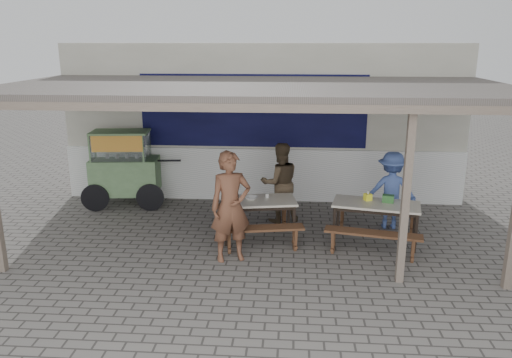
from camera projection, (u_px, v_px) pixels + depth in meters
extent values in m
plane|color=#66615C|center=(251.00, 252.00, 8.67)|extent=(60.00, 60.00, 0.00)
cube|color=beige|center=(264.00, 120.00, 11.66)|extent=(9.00, 1.20, 3.50)
cube|color=white|center=(262.00, 175.00, 11.36)|extent=(9.00, 0.10, 1.20)
cube|color=#0F0F47|center=(253.00, 111.00, 11.00)|extent=(5.00, 0.03, 1.60)
cube|color=#594F4C|center=(255.00, 87.00, 8.89)|extent=(9.00, 4.20, 0.12)
cube|color=gray|center=(244.00, 108.00, 6.95)|extent=(9.00, 0.12, 0.12)
cube|color=gray|center=(406.00, 197.00, 7.28)|extent=(0.11, 0.11, 2.70)
cube|color=beige|center=(258.00, 201.00, 9.10)|extent=(1.46, 0.95, 0.04)
cube|color=black|center=(258.00, 204.00, 9.12)|extent=(1.34, 0.84, 0.06)
cube|color=black|center=(226.00, 227.00, 8.85)|extent=(0.05, 0.05, 0.71)
cube|color=black|center=(294.00, 225.00, 8.97)|extent=(0.05, 0.05, 0.71)
cube|color=black|center=(224.00, 216.00, 9.43)|extent=(0.05, 0.05, 0.71)
cube|color=black|center=(289.00, 213.00, 9.55)|extent=(0.05, 0.05, 0.71)
cube|color=brown|center=(262.00, 228.00, 8.60)|extent=(1.48, 0.53, 0.04)
cube|color=brown|center=(229.00, 242.00, 8.60)|extent=(0.10, 0.28, 0.41)
cube|color=brown|center=(295.00, 239.00, 8.71)|extent=(0.10, 0.28, 0.41)
cube|color=brown|center=(255.00, 206.00, 9.77)|extent=(1.48, 0.53, 0.04)
cube|color=brown|center=(226.00, 218.00, 9.77)|extent=(0.10, 0.28, 0.41)
cube|color=brown|center=(284.00, 215.00, 9.88)|extent=(0.10, 0.28, 0.41)
cube|color=beige|center=(376.00, 204.00, 8.91)|extent=(1.63, 0.99, 0.04)
cube|color=black|center=(376.00, 207.00, 8.92)|extent=(1.51, 0.87, 0.06)
cube|color=black|center=(334.00, 226.00, 8.93)|extent=(0.05, 0.05, 0.71)
cube|color=black|center=(416.00, 234.00, 8.55)|extent=(0.05, 0.05, 0.71)
cube|color=black|center=(338.00, 215.00, 9.46)|extent=(0.05, 0.05, 0.71)
cube|color=black|center=(415.00, 222.00, 9.09)|extent=(0.05, 0.05, 0.71)
cube|color=brown|center=(373.00, 233.00, 8.37)|extent=(1.64, 0.61, 0.04)
cube|color=brown|center=(333.00, 242.00, 8.60)|extent=(0.11, 0.28, 0.41)
cube|color=brown|center=(413.00, 250.00, 8.25)|extent=(0.11, 0.28, 0.41)
cube|color=brown|center=(377.00, 208.00, 9.61)|extent=(1.64, 0.61, 0.04)
cube|color=brown|center=(342.00, 216.00, 9.84)|extent=(0.11, 0.28, 0.41)
cube|color=brown|center=(412.00, 223.00, 9.49)|extent=(0.11, 0.28, 0.41)
cube|color=#6D9463|center=(126.00, 175.00, 10.97)|extent=(1.51, 0.89, 0.75)
cube|color=#6D9463|center=(127.00, 192.00, 11.08)|extent=(1.45, 0.85, 0.05)
cylinder|color=black|center=(95.00, 198.00, 10.67)|extent=(0.60, 0.12, 0.60)
cylinder|color=black|center=(150.00, 197.00, 10.71)|extent=(0.60, 0.12, 0.60)
cube|color=silver|center=(121.00, 145.00, 10.79)|extent=(1.23, 0.76, 0.59)
cube|color=#6D9463|center=(120.00, 132.00, 10.71)|extent=(1.28, 0.81, 0.04)
cube|color=orange|center=(117.00, 144.00, 10.44)|extent=(1.06, 0.13, 0.34)
cylinder|color=black|center=(164.00, 161.00, 10.91)|extent=(0.75, 0.12, 0.04)
imported|color=brown|center=(231.00, 207.00, 8.16)|extent=(0.79, 0.65, 1.85)
imported|color=#4E3E2B|center=(280.00, 183.00, 9.96)|extent=(0.93, 0.81, 1.62)
imported|color=#4861AA|center=(391.00, 190.00, 9.64)|extent=(1.02, 0.65, 1.52)
cube|color=#F9F429|center=(368.00, 197.00, 9.05)|extent=(0.15, 0.15, 0.12)
cube|color=#316C30|center=(388.00, 199.00, 8.94)|extent=(0.23, 0.18, 0.13)
cylinder|color=silver|center=(267.00, 196.00, 9.20)|extent=(0.07, 0.07, 0.08)
imported|color=white|center=(251.00, 198.00, 9.11)|extent=(0.26, 0.26, 0.05)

